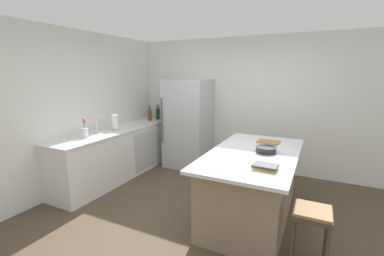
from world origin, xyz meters
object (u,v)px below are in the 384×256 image
object	(u,v)px
olive_oil_bottle	(160,113)
kitchen_island	(252,185)
vinegar_bottle	(150,115)
whiskey_bottle	(150,114)
cutting_board	(268,142)
mixing_bowl	(266,150)
wine_bottle	(157,114)
flower_vase	(85,132)
paper_towel_roll	(115,123)
sink_faucet	(97,124)
cookbook_stack	(265,167)
refrigerator	(188,123)
bar_stool	(311,220)

from	to	relation	value
olive_oil_bottle	kitchen_island	bearing A→B (deg)	-33.21
vinegar_bottle	whiskey_bottle	size ratio (longest dim) A/B	0.84
vinegar_bottle	cutting_board	world-z (taller)	vinegar_bottle
mixing_bowl	wine_bottle	bearing A→B (deg)	150.91
cutting_board	olive_oil_bottle	bearing A→B (deg)	158.06
flower_vase	cutting_board	xyz separation A→B (m)	(2.65, 0.99, -0.09)
whiskey_bottle	paper_towel_roll	bearing A→B (deg)	-89.26
mixing_bowl	cutting_board	xyz separation A→B (m)	(-0.06, 0.53, -0.03)
mixing_bowl	sink_faucet	bearing A→B (deg)	-176.94
cookbook_stack	sink_faucet	bearing A→B (deg)	170.77
paper_towel_roll	wine_bottle	bearing A→B (deg)	87.04
refrigerator	sink_faucet	xyz separation A→B (m)	(-0.93, -1.53, 0.17)
olive_oil_bottle	mixing_bowl	distance (m)	3.08
refrigerator	cookbook_stack	size ratio (longest dim) A/B	6.86
bar_stool	cutting_board	bearing A→B (deg)	116.97
wine_bottle	mixing_bowl	bearing A→B (deg)	-29.09
paper_towel_roll	cookbook_stack	world-z (taller)	paper_towel_roll
olive_oil_bottle	wine_bottle	distance (m)	0.11
bar_stool	wine_bottle	distance (m)	3.95
bar_stool	mixing_bowl	xyz separation A→B (m)	(-0.59, 0.76, 0.42)
sink_faucet	vinegar_bottle	size ratio (longest dim) A/B	1.11
wine_bottle	refrigerator	bearing A→B (deg)	-5.41
refrigerator	paper_towel_roll	distance (m)	1.47
sink_faucet	wine_bottle	xyz separation A→B (m)	(0.14, 1.61, -0.03)
sink_faucet	mixing_bowl	xyz separation A→B (m)	(2.76, 0.15, -0.12)
whiskey_bottle	cutting_board	world-z (taller)	whiskey_bottle
cutting_board	cookbook_stack	bearing A→B (deg)	-81.58
vinegar_bottle	bar_stool	bearing A→B (deg)	-32.32
sink_faucet	olive_oil_bottle	xyz separation A→B (m)	(0.12, 1.72, -0.04)
refrigerator	flower_vase	size ratio (longest dim) A/B	5.84
sink_faucet	vinegar_bottle	world-z (taller)	sink_faucet
mixing_bowl	bar_stool	bearing A→B (deg)	-51.89
olive_oil_bottle	mixing_bowl	xyz separation A→B (m)	(2.64, -1.57, -0.09)
paper_towel_roll	mixing_bowl	world-z (taller)	paper_towel_roll
refrigerator	cookbook_stack	distance (m)	2.78
sink_faucet	cutting_board	size ratio (longest dim) A/B	0.93
bar_stool	olive_oil_bottle	distance (m)	4.02
whiskey_bottle	olive_oil_bottle	bearing A→B (deg)	77.83
kitchen_island	vinegar_bottle	distance (m)	3.03
olive_oil_bottle	vinegar_bottle	size ratio (longest dim) A/B	1.09
bar_stool	sink_faucet	size ratio (longest dim) A/B	2.10
paper_towel_roll	olive_oil_bottle	xyz separation A→B (m)	(0.05, 1.37, -0.01)
wine_bottle	vinegar_bottle	bearing A→B (deg)	-143.59
flower_vase	cookbook_stack	xyz separation A→B (m)	(2.82, -0.15, -0.07)
refrigerator	flower_vase	distance (m)	2.05
kitchen_island	wine_bottle	world-z (taller)	wine_bottle
cookbook_stack	wine_bottle	bearing A→B (deg)	142.79
flower_vase	whiskey_bottle	distance (m)	1.74
kitchen_island	flower_vase	size ratio (longest dim) A/B	6.49
refrigerator	vinegar_bottle	size ratio (longest dim) A/B	6.60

